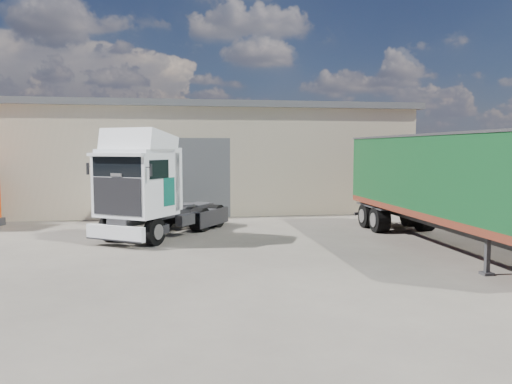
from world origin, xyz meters
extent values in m
plane|color=#2C2924|center=(0.00, 0.00, 0.00)|extent=(120.00, 120.00, 0.00)
cube|color=beige|center=(-6.00, 16.00, 2.50)|extent=(30.00, 12.00, 5.00)
cube|color=#57595C|center=(-6.00, 16.00, 5.15)|extent=(30.60, 12.60, 0.30)
cube|color=#57595C|center=(-2.00, 9.98, 1.80)|extent=(4.00, 0.08, 3.60)
cube|color=#57595C|center=(-6.00, 16.00, 5.35)|extent=(30.60, 0.40, 0.15)
cylinder|color=black|center=(-3.93, 4.15, 0.45)|extent=(2.25, 1.91, 0.90)
cylinder|color=black|center=(-2.27, 6.64, 0.45)|extent=(2.28, 1.94, 0.90)
cylinder|color=black|center=(-1.61, 7.63, 0.45)|extent=(2.28, 1.94, 0.90)
cube|color=#2D2D30|center=(-2.79, 5.86, 0.77)|extent=(3.75, 5.11, 0.26)
cube|color=silver|center=(-4.37, 3.48, 0.47)|extent=(1.93, 1.38, 0.47)
cube|color=silver|center=(-3.76, 4.40, 1.94)|extent=(2.86, 2.81, 2.09)
cube|color=black|center=(-4.30, 3.59, 1.62)|extent=(1.59, 1.08, 1.19)
cube|color=black|center=(-4.29, 3.60, 2.56)|extent=(1.62, 1.10, 0.64)
cube|color=silver|center=(-3.67, 4.54, 3.28)|extent=(2.67, 2.55, 1.05)
cube|color=#0B5244|center=(-4.46, 5.28, 1.70)|extent=(0.36, 0.54, 0.94)
cube|color=#0B5244|center=(-2.68, 4.09, 1.70)|extent=(0.36, 0.54, 0.94)
cylinder|color=#2D2D30|center=(-2.18, 6.78, 0.95)|extent=(1.30, 1.30, 0.10)
cube|color=#2D2D30|center=(5.12, -1.53, 0.49)|extent=(0.27, 0.27, 0.98)
cylinder|color=black|center=(5.95, 5.46, 0.47)|extent=(2.28, 0.96, 0.95)
cube|color=#2D2D30|center=(5.94, 1.85, 0.80)|extent=(0.76, 10.70, 0.31)
cube|color=#5A2314|center=(5.94, 1.85, 1.10)|extent=(2.28, 10.71, 0.21)
cube|color=black|center=(5.94, 1.85, 2.36)|extent=(2.28, 10.71, 2.32)
cube|color=#2D2D30|center=(5.94, 1.85, 3.54)|extent=(2.33, 10.76, 0.07)
cylinder|color=black|center=(-4.53, 8.43, 0.29)|extent=(1.74, 0.84, 0.57)
cylinder|color=black|center=(-4.08, 11.17, 0.29)|extent=(1.74, 0.84, 0.57)
cube|color=silver|center=(-4.30, 9.80, 0.91)|extent=(2.28, 4.21, 1.48)
cube|color=silver|center=(-4.57, 8.17, 0.87)|extent=(1.71, 1.03, 0.96)
cube|color=black|center=(-4.54, 8.34, 1.35)|extent=(1.51, 0.32, 0.52)
camera|label=1|loc=(-2.49, -12.60, 3.13)|focal=35.00mm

